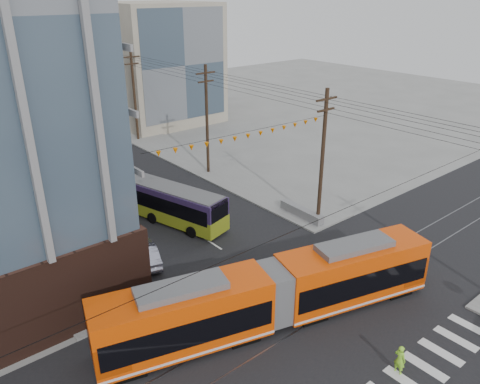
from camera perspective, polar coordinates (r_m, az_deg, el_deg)
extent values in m
plane|color=slate|center=(27.41, 15.08, -17.25)|extent=(160.00, 160.00, 0.00)
cube|color=gray|center=(68.73, -10.06, 15.18)|extent=(14.00, 14.00, 16.00)
cube|color=#8C99A5|center=(87.43, -15.75, 15.74)|extent=(16.00, 16.00, 14.00)
cylinder|color=black|center=(73.02, -18.40, 12.85)|extent=(0.30, 0.30, 11.00)
imported|color=#9799AF|center=(33.31, -11.50, -7.38)|extent=(2.66, 4.51, 1.41)
imported|color=silver|center=(37.72, -16.59, -4.16)|extent=(1.99, 4.52, 1.29)
imported|color=#444753|center=(38.60, -17.10, -3.45)|extent=(3.69, 5.63, 1.44)
imported|color=#92E52F|center=(25.62, 18.90, -18.76)|extent=(0.39, 0.60, 1.64)
cube|color=slate|center=(39.24, 7.49, -2.53)|extent=(1.16, 4.47, 0.89)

